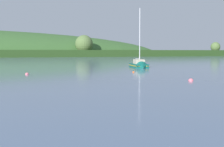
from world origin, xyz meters
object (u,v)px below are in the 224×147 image
Objects in this scene: sailboat_midwater_white at (140,66)px; mooring_buoy_foreground at (27,74)px; mooring_buoy_far_upstream at (191,81)px; mooring_buoy_midchannel at (134,72)px.

sailboat_midwater_white is 22.12× the size of mooring_buoy_foreground.
mooring_buoy_far_upstream is (20.35, -20.03, -0.00)m from mooring_buoy_foreground.
mooring_buoy_foreground is at bearing -52.82° from sailboat_midwater_white.
mooring_buoy_midchannel is 18.60m from mooring_buoy_far_upstream.
sailboat_midwater_white is 20.57× the size of mooring_buoy_far_upstream.
mooring_buoy_far_upstream is (-7.88, -33.66, -0.34)m from sailboat_midwater_white.
mooring_buoy_midchannel is at bearing 91.31° from mooring_buoy_far_upstream.
sailboat_midwater_white is at bearing 25.77° from mooring_buoy_foreground.
mooring_buoy_midchannel is (-8.31, -15.06, -0.34)m from sailboat_midwater_white.
mooring_buoy_midchannel is 0.66× the size of mooring_buoy_far_upstream.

